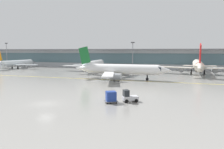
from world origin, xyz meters
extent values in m
plane|color=gray|center=(0.00, 0.00, 0.00)|extent=(400.00, 400.00, 0.00)
cube|color=yellow|center=(3.89, 31.89, 0.00)|extent=(110.00, 0.56, 0.01)
cube|color=#B2B7BC|center=(0.00, 78.85, 4.50)|extent=(209.91, 8.00, 9.00)
cube|color=slate|center=(0.00, 74.77, 4.95)|extent=(201.51, 0.16, 5.04)
cube|color=slate|center=(0.00, 77.35, 9.30)|extent=(218.31, 11.00, 0.60)
cylinder|color=white|center=(-57.07, 59.34, 2.75)|extent=(3.71, 19.33, 2.67)
cone|color=white|center=(-56.46, 70.53, 2.75)|extent=(2.71, 3.34, 2.53)
cube|color=black|center=(-56.58, 68.40, 3.08)|extent=(2.21, 2.51, 0.93)
cube|color=white|center=(-63.98, 58.15, 2.01)|extent=(11.20, 5.98, 0.22)
cylinder|color=#999EA3|center=(-61.72, 59.20, 1.27)|extent=(1.80, 2.91, 1.65)
cube|color=white|center=(-50.34, 57.40, 2.01)|extent=(11.27, 4.90, 0.22)
cylinder|color=#999EA3|center=(-52.47, 58.69, 1.27)|extent=(1.80, 2.91, 1.65)
cube|color=white|center=(-55.69, 48.68, 3.15)|extent=(4.02, 2.09, 0.19)
cylinder|color=black|center=(-56.71, 66.05, 0.71)|extent=(0.35, 0.35, 1.41)
cylinder|color=black|center=(-56.71, 66.05, 0.35)|extent=(0.47, 0.73, 0.71)
cylinder|color=black|center=(-58.96, 57.87, 0.71)|extent=(0.35, 0.35, 1.41)
cylinder|color=black|center=(-58.96, 57.87, 0.35)|extent=(0.47, 0.73, 0.71)
cylinder|color=black|center=(-55.36, 57.67, 0.71)|extent=(0.35, 0.35, 1.41)
cylinder|color=black|center=(-55.36, 57.67, 0.35)|extent=(0.47, 0.73, 0.71)
cylinder|color=white|center=(-14.62, 56.62, 3.08)|extent=(5.10, 21.75, 3.00)
cone|color=white|center=(-15.86, 69.14, 3.08)|extent=(3.18, 3.86, 2.85)
cube|color=black|center=(-15.62, 66.75, 3.46)|extent=(2.59, 2.91, 1.05)
cone|color=white|center=(-13.33, 43.50, 3.08)|extent=(3.00, 5.02, 2.55)
cube|color=white|center=(-22.07, 54.11, 2.26)|extent=(12.64, 5.00, 0.25)
cylinder|color=#999EA3|center=(-19.75, 55.67, 1.43)|extent=(2.15, 3.34, 1.85)
cube|color=white|center=(-6.82, 55.62, 2.26)|extent=(12.50, 7.18, 0.25)
cylinder|color=#999EA3|center=(-9.41, 56.69, 1.43)|extent=(2.15, 3.34, 1.85)
cube|color=#1472B2|center=(-13.42, 44.46, 7.14)|extent=(0.71, 4.05, 5.64)
cube|color=white|center=(-15.65, 44.59, 3.53)|extent=(4.59, 2.54, 0.21)
cube|color=white|center=(-11.26, 45.02, 3.53)|extent=(4.59, 2.54, 0.21)
cylinder|color=black|center=(-15.36, 64.13, 0.79)|extent=(0.39, 0.39, 1.59)
cylinder|color=black|center=(-15.36, 64.13, 0.40)|extent=(0.56, 0.84, 0.79)
cylinder|color=black|center=(-16.46, 54.67, 0.79)|extent=(0.39, 0.39, 1.59)
cylinder|color=black|center=(-16.46, 54.67, 0.40)|extent=(0.56, 0.84, 0.79)
cylinder|color=black|center=(-12.43, 55.06, 0.79)|extent=(0.39, 0.39, 1.59)
cylinder|color=black|center=(-12.43, 55.06, 0.40)|extent=(0.56, 0.84, 0.79)
cylinder|color=silver|center=(26.78, 57.89, 3.45)|extent=(3.77, 24.15, 3.35)
cone|color=silver|center=(27.03, 71.94, 3.45)|extent=(3.25, 4.07, 3.18)
cube|color=black|center=(26.98, 69.26, 3.86)|extent=(2.66, 3.06, 1.17)
cone|color=silver|center=(26.53, 43.16, 3.45)|extent=(2.94, 5.40, 2.84)
cube|color=silver|center=(18.19, 56.07, 2.52)|extent=(14.10, 7.05, 0.28)
cylinder|color=#999EA3|center=(20.97, 57.50, 1.59)|extent=(2.13, 3.58, 2.07)
cube|color=silver|center=(35.31, 55.77, 2.52)|extent=(14.13, 6.62, 0.28)
cylinder|color=#999EA3|center=(32.58, 57.29, 1.59)|extent=(2.13, 3.58, 2.07)
cube|color=red|center=(26.54, 44.23, 7.97)|extent=(0.43, 4.52, 6.30)
cube|color=silver|center=(24.09, 44.67, 3.95)|extent=(4.96, 2.45, 0.24)
cube|color=silver|center=(29.01, 44.59, 3.95)|extent=(4.96, 2.45, 0.24)
cylinder|color=black|center=(26.93, 66.32, 0.89)|extent=(0.43, 0.43, 1.77)
cylinder|color=black|center=(26.93, 66.32, 0.44)|extent=(0.56, 0.90, 0.89)
cylinder|color=black|center=(24.49, 55.96, 0.89)|extent=(0.43, 0.43, 1.77)
cylinder|color=black|center=(24.49, 55.96, 0.44)|extent=(0.56, 0.90, 0.89)
cylinder|color=black|center=(29.01, 55.88, 0.89)|extent=(0.43, 0.43, 1.77)
cylinder|color=black|center=(29.01, 55.88, 0.44)|extent=(0.56, 0.90, 0.89)
cylinder|color=white|center=(3.89, 33.89, 3.13)|extent=(21.90, 3.08, 3.04)
cone|color=white|center=(16.67, 33.91, 3.13)|extent=(3.65, 2.90, 2.89)
cube|color=black|center=(14.23, 33.91, 3.51)|extent=(2.74, 2.38, 1.06)
cone|color=white|center=(-9.49, 33.86, 3.13)|extent=(4.87, 2.59, 2.59)
cube|color=white|center=(2.09, 41.67, 2.29)|extent=(6.19, 12.83, 0.25)
cylinder|color=#999EA3|center=(3.44, 39.16, 1.45)|extent=(3.22, 1.88, 1.88)
cube|color=white|center=(2.12, 26.10, 2.29)|extent=(6.23, 12.83, 0.25)
cylinder|color=#999EA3|center=(3.46, 28.61, 1.45)|extent=(3.22, 1.88, 1.88)
cube|color=#19662D|center=(-8.51, 33.87, 7.25)|extent=(4.10, 0.33, 5.73)
cube|color=white|center=(-8.16, 36.10, 3.59)|extent=(2.15, 4.48, 0.21)
cube|color=white|center=(-8.15, 31.63, 3.59)|extent=(2.15, 4.48, 0.21)
cylinder|color=black|center=(11.56, 33.90, 0.81)|extent=(0.39, 0.39, 1.61)
cylinder|color=black|center=(11.56, 33.90, 0.40)|extent=(0.81, 0.49, 0.81)
cylinder|color=black|center=(2.10, 35.94, 0.81)|extent=(0.39, 0.39, 1.61)
cylinder|color=black|center=(2.10, 35.94, 0.40)|extent=(0.81, 0.49, 0.81)
cylinder|color=black|center=(2.11, 31.83, 0.81)|extent=(0.39, 0.39, 1.61)
cylinder|color=black|center=(2.11, 31.83, 0.40)|extent=(0.81, 0.49, 0.81)
cube|color=silver|center=(13.03, 5.63, 0.65)|extent=(2.95, 2.54, 0.70)
cube|color=#1E2328|center=(12.38, 5.25, 1.55)|extent=(1.41, 1.53, 1.10)
cylinder|color=black|center=(13.40, 6.67, 0.30)|extent=(0.63, 0.50, 0.60)
cylinder|color=black|center=(14.12, 5.47, 0.30)|extent=(0.63, 0.50, 0.60)
cylinder|color=black|center=(11.94, 5.79, 0.30)|extent=(0.63, 0.50, 0.60)
cylinder|color=black|center=(12.66, 4.59, 0.30)|extent=(0.63, 0.50, 0.60)
cube|color=#595B60|center=(10.13, 3.89, 0.28)|extent=(2.62, 2.45, 0.12)
cube|color=navy|center=(10.13, 3.89, 1.14)|extent=(2.14, 2.11, 1.60)
cylinder|color=black|center=(10.41, 4.88, 0.11)|extent=(0.24, 0.20, 0.22)
cylinder|color=black|center=(11.13, 3.68, 0.11)|extent=(0.24, 0.20, 0.22)
cylinder|color=black|center=(9.12, 4.11, 0.11)|extent=(0.24, 0.20, 0.22)
cylinder|color=black|center=(9.84, 2.91, 0.11)|extent=(0.24, 0.20, 0.22)
cylinder|color=gray|center=(-74.23, 70.95, 6.35)|extent=(0.36, 0.36, 12.70)
cube|color=#3F3F42|center=(-74.23, 70.95, 12.95)|extent=(1.80, 0.30, 0.50)
cylinder|color=gray|center=(-1.35, 72.13, 6.17)|extent=(0.36, 0.36, 12.35)
cube|color=#3F3F42|center=(-1.35, 72.13, 12.60)|extent=(1.80, 0.30, 0.50)
camera|label=1|loc=(21.41, -30.64, 8.69)|focal=35.40mm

